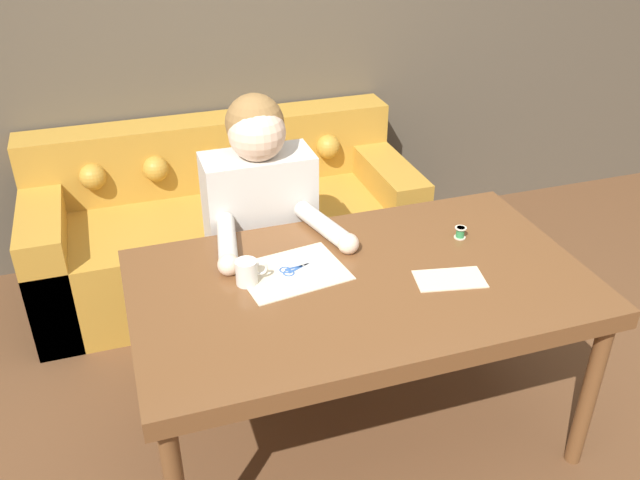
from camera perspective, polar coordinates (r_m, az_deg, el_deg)
ground_plane at (r=2.79m, az=4.50°, el=-16.69°), size 16.00×16.00×0.00m
wall_back at (r=3.67m, az=-5.71°, el=18.67°), size 8.00×0.06×2.60m
dining_table at (r=2.41m, az=3.46°, el=-4.59°), size 1.59×0.92×0.73m
couch at (r=3.59m, az=-7.98°, el=1.09°), size 1.93×0.82×0.81m
person at (r=2.85m, az=-4.97°, el=0.96°), size 0.53×0.62×1.22m
pattern_paper_main at (r=2.40m, az=-2.36°, el=-2.71°), size 0.40×0.33×0.00m
pattern_paper_offcut at (r=2.40m, az=10.86°, el=-3.25°), size 0.26×0.18×0.00m
scissors at (r=2.42m, az=-2.00°, el=-2.40°), size 0.20×0.11×0.01m
mug at (r=2.33m, az=-6.15°, el=-2.71°), size 0.11×0.08×0.09m
thread_spool at (r=2.65m, az=11.73°, el=0.61°), size 0.04×0.04×0.05m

